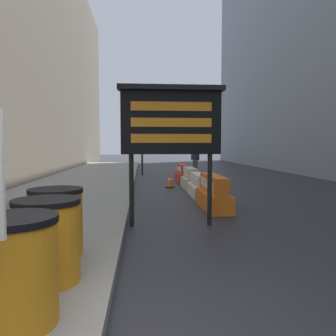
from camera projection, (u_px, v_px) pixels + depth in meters
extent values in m
cylinder|color=orange|center=(14.00, 274.00, 2.80)|extent=(0.72, 0.72, 0.89)
cylinder|color=black|center=(13.00, 220.00, 2.76)|extent=(0.75, 0.75, 0.06)
cylinder|color=orange|center=(47.00, 243.00, 3.69)|extent=(0.72, 0.72, 0.89)
cylinder|color=black|center=(46.00, 202.00, 3.66)|extent=(0.75, 0.75, 0.06)
cylinder|color=orange|center=(56.00, 224.00, 4.57)|extent=(0.72, 0.72, 0.89)
cylinder|color=black|center=(55.00, 191.00, 4.54)|extent=(0.75, 0.75, 0.06)
cylinder|color=black|center=(131.00, 191.00, 6.86)|extent=(0.10, 0.10, 1.52)
cylinder|color=black|center=(210.00, 190.00, 7.00)|extent=(0.10, 0.10, 1.52)
cube|color=black|center=(171.00, 123.00, 6.83)|extent=(2.08, 0.24, 1.31)
cube|color=black|center=(171.00, 88.00, 6.71)|extent=(2.20, 0.34, 0.10)
cube|color=orange|center=(172.00, 106.00, 6.68)|extent=(1.66, 0.02, 0.18)
cube|color=orange|center=(172.00, 122.00, 6.70)|extent=(1.66, 0.02, 0.18)
cube|color=orange|center=(172.00, 138.00, 6.73)|extent=(1.66, 0.02, 0.18)
cube|color=orange|center=(214.00, 200.00, 8.83)|extent=(0.61, 2.03, 0.45)
cube|color=orange|center=(214.00, 184.00, 8.80)|extent=(0.37, 2.03, 0.45)
cube|color=white|center=(207.00, 184.00, 8.79)|extent=(0.02, 1.62, 0.23)
cube|color=silver|center=(199.00, 191.00, 11.03)|extent=(0.60, 1.87, 0.38)
cube|color=silver|center=(199.00, 179.00, 11.00)|extent=(0.36, 1.87, 0.38)
cube|color=white|center=(194.00, 180.00, 10.99)|extent=(0.02, 1.50, 0.19)
cube|color=beige|center=(190.00, 183.00, 13.11)|extent=(0.58, 1.70, 0.41)
cube|color=beige|center=(190.00, 173.00, 13.08)|extent=(0.35, 1.70, 0.41)
cube|color=white|center=(186.00, 173.00, 13.07)|extent=(0.02, 1.36, 0.20)
cube|color=red|center=(183.00, 177.00, 15.53)|extent=(0.57, 2.09, 0.41)
cube|color=red|center=(183.00, 169.00, 15.50)|extent=(0.34, 2.09, 0.41)
cube|color=white|center=(179.00, 169.00, 15.49)|extent=(0.02, 1.67, 0.20)
cube|color=black|center=(170.00, 187.00, 13.28)|extent=(0.33, 0.33, 0.04)
cone|color=orange|center=(170.00, 180.00, 13.26)|extent=(0.26, 0.26, 0.55)
cylinder|color=white|center=(170.00, 179.00, 13.26)|extent=(0.15, 0.15, 0.08)
cube|color=black|center=(178.00, 177.00, 17.55)|extent=(0.33, 0.33, 0.04)
cone|color=orange|center=(178.00, 172.00, 17.53)|extent=(0.26, 0.26, 0.54)
cylinder|color=white|center=(178.00, 171.00, 17.53)|extent=(0.15, 0.15, 0.08)
cylinder|color=#2D2D30|center=(142.00, 142.00, 19.00)|extent=(0.12, 0.12, 3.77)
cube|color=black|center=(142.00, 117.00, 18.74)|extent=(0.28, 0.28, 0.84)
sphere|color=red|center=(142.00, 112.00, 18.57)|extent=(0.15, 0.15, 0.15)
sphere|color=#392C06|center=(142.00, 117.00, 18.59)|extent=(0.15, 0.15, 0.15)
sphere|color=black|center=(142.00, 122.00, 18.61)|extent=(0.15, 0.15, 0.15)
cylinder|color=#514C42|center=(194.00, 167.00, 19.68)|extent=(0.14, 0.14, 0.84)
cylinder|color=#514C42|center=(196.00, 167.00, 19.69)|extent=(0.14, 0.14, 0.84)
cube|color=#232838|center=(195.00, 155.00, 19.63)|extent=(0.47, 0.53, 0.66)
sphere|color=#A19754|center=(195.00, 147.00, 19.60)|extent=(0.23, 0.23, 0.23)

